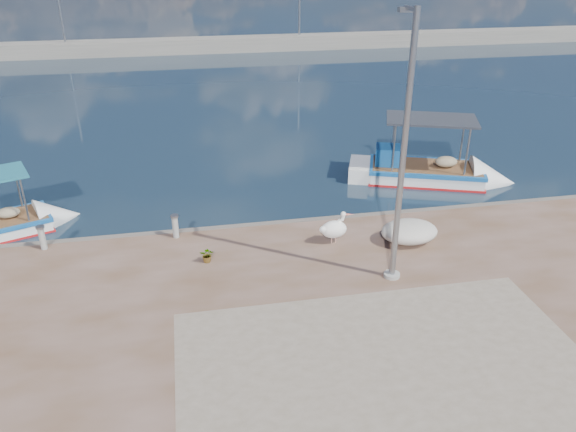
# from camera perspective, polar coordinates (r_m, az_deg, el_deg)

# --- Properties ---
(ground) EXTENTS (1400.00, 1400.00, 0.00)m
(ground) POSITION_cam_1_polar(r_m,az_deg,el_deg) (14.47, 2.90, -11.20)
(ground) COLOR #162635
(ground) RESTS_ON ground
(quay_patch) EXTENTS (9.00, 7.00, 0.01)m
(quay_patch) POSITION_cam_1_polar(r_m,az_deg,el_deg) (12.23, 11.18, -16.98)
(quay_patch) COLOR gray
(quay_patch) RESTS_ON quay
(breakwater) EXTENTS (120.00, 2.20, 7.50)m
(breakwater) POSITION_cam_1_polar(r_m,az_deg,el_deg) (51.87, -7.94, 16.84)
(breakwater) COLOR gray
(breakwater) RESTS_ON ground
(boat_right) EXTENTS (6.60, 4.07, 3.02)m
(boat_right) POSITION_cam_1_polar(r_m,az_deg,el_deg) (23.54, 13.62, 4.13)
(boat_right) COLOR white
(boat_right) RESTS_ON ground
(pelican) EXTENTS (1.05, 0.54, 1.02)m
(pelican) POSITION_cam_1_polar(r_m,az_deg,el_deg) (16.96, 4.75, -1.30)
(pelican) COLOR tan
(pelican) RESTS_ON quay
(lamp_post) EXTENTS (0.44, 0.96, 7.00)m
(lamp_post) POSITION_cam_1_polar(r_m,az_deg,el_deg) (14.30, 11.51, 5.27)
(lamp_post) COLOR gray
(lamp_post) RESTS_ON quay
(bollard_near) EXTENTS (0.25, 0.25, 0.76)m
(bollard_near) POSITION_cam_1_polar(r_m,az_deg,el_deg) (17.60, -11.39, -0.93)
(bollard_near) COLOR gray
(bollard_near) RESTS_ON quay
(bollard_far) EXTENTS (0.25, 0.25, 0.76)m
(bollard_far) POSITION_cam_1_polar(r_m,az_deg,el_deg) (18.13, -23.72, -1.93)
(bollard_far) COLOR gray
(bollard_far) RESTS_ON quay
(potted_plant) EXTENTS (0.48, 0.45, 0.45)m
(potted_plant) POSITION_cam_1_polar(r_m,az_deg,el_deg) (16.20, -8.19, -3.93)
(potted_plant) COLOR #33722D
(potted_plant) RESTS_ON quay
(net_pile_d) EXTENTS (1.74, 1.31, 0.65)m
(net_pile_d) POSITION_cam_1_polar(r_m,az_deg,el_deg) (17.46, 12.22, -1.56)
(net_pile_d) COLOR silver
(net_pile_d) RESTS_ON quay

